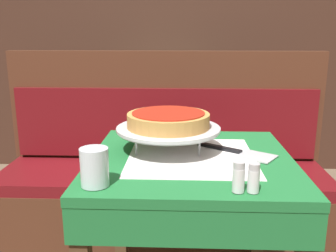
{
  "coord_description": "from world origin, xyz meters",
  "views": [
    {
      "loc": [
        -0.03,
        -1.21,
        1.18
      ],
      "look_at": [
        -0.08,
        0.03,
        0.87
      ],
      "focal_mm": 40.0,
      "sensor_mm": 36.0,
      "label": 1
    }
  ],
  "objects_px": {
    "deep_dish_pizza": "(168,120)",
    "pepper_shaker": "(254,178)",
    "condiment_caddy": "(165,81)",
    "dining_table_front": "(191,185)",
    "pizza_server": "(238,152)",
    "pizza_pan_stand": "(168,130)",
    "water_glass_near": "(95,167)",
    "salt_shaker": "(239,177)",
    "dining_table_rear": "(163,102)",
    "booth_bench": "(163,194)"
  },
  "relations": [
    {
      "from": "salt_shaker",
      "to": "pepper_shaker",
      "type": "relative_size",
      "value": 1.05
    },
    {
      "from": "salt_shaker",
      "to": "pepper_shaker",
      "type": "distance_m",
      "value": 0.04
    },
    {
      "from": "deep_dish_pizza",
      "to": "pizza_server",
      "type": "distance_m",
      "value": 0.27
    },
    {
      "from": "dining_table_rear",
      "to": "pizza_server",
      "type": "distance_m",
      "value": 1.61
    },
    {
      "from": "booth_bench",
      "to": "pizza_pan_stand",
      "type": "relative_size",
      "value": 4.75
    },
    {
      "from": "pizza_server",
      "to": "condiment_caddy",
      "type": "xyz_separation_m",
      "value": [
        -0.34,
        1.59,
        0.05
      ]
    },
    {
      "from": "condiment_caddy",
      "to": "dining_table_front",
      "type": "bearing_deg",
      "value": -83.96
    },
    {
      "from": "booth_bench",
      "to": "salt_shaker",
      "type": "bearing_deg",
      "value": -75.39
    },
    {
      "from": "pizza_server",
      "to": "salt_shaker",
      "type": "xyz_separation_m",
      "value": [
        -0.05,
        -0.33,
        0.04
      ]
    },
    {
      "from": "dining_table_front",
      "to": "salt_shaker",
      "type": "relative_size",
      "value": 9.28
    },
    {
      "from": "pizza_pan_stand",
      "to": "water_glass_near",
      "type": "xyz_separation_m",
      "value": [
        -0.19,
        -0.32,
        -0.02
      ]
    },
    {
      "from": "pizza_server",
      "to": "condiment_caddy",
      "type": "distance_m",
      "value": 1.63
    },
    {
      "from": "salt_shaker",
      "to": "condiment_caddy",
      "type": "height_order",
      "value": "condiment_caddy"
    },
    {
      "from": "deep_dish_pizza",
      "to": "pizza_server",
      "type": "bearing_deg",
      "value": -5.29
    },
    {
      "from": "dining_table_front",
      "to": "water_glass_near",
      "type": "relative_size",
      "value": 7.27
    },
    {
      "from": "water_glass_near",
      "to": "condiment_caddy",
      "type": "bearing_deg",
      "value": 87.1
    },
    {
      "from": "pepper_shaker",
      "to": "water_glass_near",
      "type": "bearing_deg",
      "value": 176.38
    },
    {
      "from": "dining_table_front",
      "to": "pizza_server",
      "type": "distance_m",
      "value": 0.2
    },
    {
      "from": "salt_shaker",
      "to": "pepper_shaker",
      "type": "xyz_separation_m",
      "value": [
        0.04,
        0.0,
        -0.0
      ]
    },
    {
      "from": "pizza_pan_stand",
      "to": "water_glass_near",
      "type": "bearing_deg",
      "value": -120.21
    },
    {
      "from": "dining_table_front",
      "to": "condiment_caddy",
      "type": "relative_size",
      "value": 4.22
    },
    {
      "from": "dining_table_rear",
      "to": "deep_dish_pizza",
      "type": "xyz_separation_m",
      "value": [
        0.1,
        -1.55,
        0.22
      ]
    },
    {
      "from": "dining_table_front",
      "to": "salt_shaker",
      "type": "height_order",
      "value": "salt_shaker"
    },
    {
      "from": "dining_table_rear",
      "to": "pizza_pan_stand",
      "type": "distance_m",
      "value": 1.56
    },
    {
      "from": "dining_table_rear",
      "to": "pizza_server",
      "type": "relative_size",
      "value": 2.86
    },
    {
      "from": "dining_table_rear",
      "to": "water_glass_near",
      "type": "height_order",
      "value": "water_glass_near"
    },
    {
      "from": "pizza_pan_stand",
      "to": "salt_shaker",
      "type": "xyz_separation_m",
      "value": [
        0.2,
        -0.35,
        -0.04
      ]
    },
    {
      "from": "pizza_pan_stand",
      "to": "dining_table_rear",
      "type": "bearing_deg",
      "value": 93.76
    },
    {
      "from": "pizza_pan_stand",
      "to": "pepper_shaker",
      "type": "relative_size",
      "value": 4.62
    },
    {
      "from": "deep_dish_pizza",
      "to": "pepper_shaker",
      "type": "height_order",
      "value": "deep_dish_pizza"
    },
    {
      "from": "dining_table_rear",
      "to": "condiment_caddy",
      "type": "height_order",
      "value": "condiment_caddy"
    },
    {
      "from": "pepper_shaker",
      "to": "salt_shaker",
      "type": "bearing_deg",
      "value": 180.0
    },
    {
      "from": "pizza_server",
      "to": "salt_shaker",
      "type": "relative_size",
      "value": 3.26
    },
    {
      "from": "deep_dish_pizza",
      "to": "water_glass_near",
      "type": "xyz_separation_m",
      "value": [
        -0.19,
        -0.32,
        -0.06
      ]
    },
    {
      "from": "condiment_caddy",
      "to": "pizza_server",
      "type": "bearing_deg",
      "value": -78.03
    },
    {
      "from": "dining_table_rear",
      "to": "booth_bench",
      "type": "distance_m",
      "value": 0.99
    },
    {
      "from": "water_glass_near",
      "to": "pepper_shaker",
      "type": "height_order",
      "value": "water_glass_near"
    },
    {
      "from": "dining_table_rear",
      "to": "pepper_shaker",
      "type": "xyz_separation_m",
      "value": [
        0.34,
        -1.9,
        0.15
      ]
    },
    {
      "from": "pizza_pan_stand",
      "to": "pizza_server",
      "type": "distance_m",
      "value": 0.26
    },
    {
      "from": "dining_table_front",
      "to": "pepper_shaker",
      "type": "xyz_separation_m",
      "value": [
        0.16,
        -0.29,
        0.14
      ]
    },
    {
      "from": "dining_table_front",
      "to": "deep_dish_pizza",
      "type": "distance_m",
      "value": 0.24
    },
    {
      "from": "pizza_pan_stand",
      "to": "salt_shaker",
      "type": "distance_m",
      "value": 0.4
    },
    {
      "from": "pizza_server",
      "to": "condiment_caddy",
      "type": "relative_size",
      "value": 1.48
    },
    {
      "from": "pizza_server",
      "to": "dining_table_rear",
      "type": "bearing_deg",
      "value": 102.47
    },
    {
      "from": "pizza_pan_stand",
      "to": "deep_dish_pizza",
      "type": "relative_size",
      "value": 1.27
    },
    {
      "from": "dining_table_rear",
      "to": "pizza_pan_stand",
      "type": "bearing_deg",
      "value": -86.24
    },
    {
      "from": "deep_dish_pizza",
      "to": "pepper_shaker",
      "type": "xyz_separation_m",
      "value": [
        0.24,
        -0.35,
        -0.07
      ]
    },
    {
      "from": "dining_table_front",
      "to": "condiment_caddy",
      "type": "xyz_separation_m",
      "value": [
        -0.17,
        1.63,
        0.16
      ]
    },
    {
      "from": "dining_table_front",
      "to": "dining_table_rear",
      "type": "xyz_separation_m",
      "value": [
        -0.18,
        1.61,
        -0.01
      ]
    },
    {
      "from": "booth_bench",
      "to": "salt_shaker",
      "type": "xyz_separation_m",
      "value": [
        0.25,
        -0.96,
        0.49
      ]
    }
  ]
}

